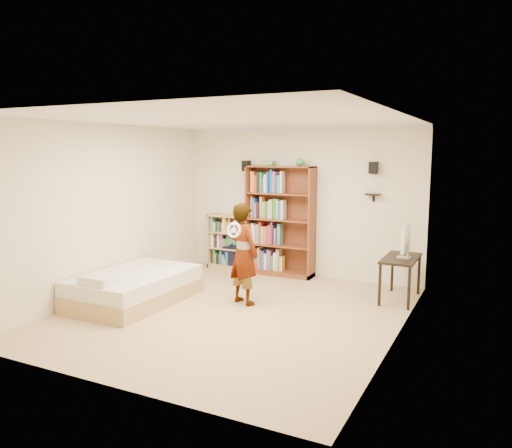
{
  "coord_description": "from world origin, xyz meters",
  "views": [
    {
      "loc": [
        3.32,
        -5.97,
        2.27
      ],
      "look_at": [
        0.05,
        0.6,
        1.2
      ],
      "focal_mm": 35.0,
      "sensor_mm": 36.0,
      "label": 1
    }
  ],
  "objects_px": {
    "low_bookshelf": "(229,242)",
    "computer_desk": "(400,279)",
    "daybed": "(134,284)",
    "tall_bookshelf": "(280,221)",
    "person": "(243,254)"
  },
  "relations": [
    {
      "from": "tall_bookshelf",
      "to": "daybed",
      "type": "xyz_separation_m",
      "value": [
        -1.29,
        -2.53,
        -0.72
      ]
    },
    {
      "from": "tall_bookshelf",
      "to": "low_bookshelf",
      "type": "xyz_separation_m",
      "value": [
        -1.09,
        0.03,
        -0.48
      ]
    },
    {
      "from": "daybed",
      "to": "person",
      "type": "bearing_deg",
      "value": 24.09
    },
    {
      "from": "tall_bookshelf",
      "to": "daybed",
      "type": "relative_size",
      "value": 1.04
    },
    {
      "from": "low_bookshelf",
      "to": "daybed",
      "type": "relative_size",
      "value": 0.54
    },
    {
      "from": "low_bookshelf",
      "to": "computer_desk",
      "type": "relative_size",
      "value": 1.06
    },
    {
      "from": "computer_desk",
      "to": "person",
      "type": "bearing_deg",
      "value": -149.22
    },
    {
      "from": "tall_bookshelf",
      "to": "person",
      "type": "xyz_separation_m",
      "value": [
        0.22,
        -1.86,
        -0.24
      ]
    },
    {
      "from": "tall_bookshelf",
      "to": "computer_desk",
      "type": "xyz_separation_m",
      "value": [
        2.29,
        -0.62,
        -0.67
      ]
    },
    {
      "from": "computer_desk",
      "to": "daybed",
      "type": "bearing_deg",
      "value": -151.95
    },
    {
      "from": "tall_bookshelf",
      "to": "low_bookshelf",
      "type": "height_order",
      "value": "tall_bookshelf"
    },
    {
      "from": "tall_bookshelf",
      "to": "low_bookshelf",
      "type": "distance_m",
      "value": 1.19
    },
    {
      "from": "tall_bookshelf",
      "to": "person",
      "type": "bearing_deg",
      "value": -83.23
    },
    {
      "from": "tall_bookshelf",
      "to": "daybed",
      "type": "distance_m",
      "value": 2.94
    },
    {
      "from": "computer_desk",
      "to": "person",
      "type": "distance_m",
      "value": 2.45
    }
  ]
}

